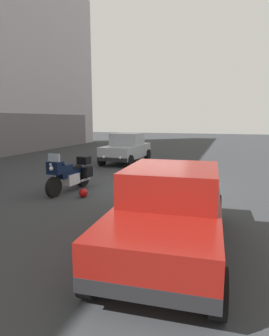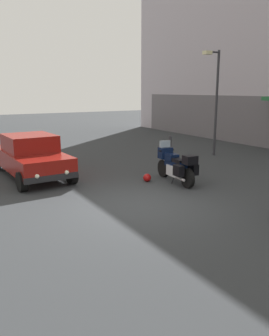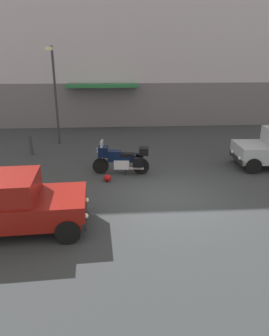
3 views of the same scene
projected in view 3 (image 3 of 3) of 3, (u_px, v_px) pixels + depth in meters
The scene contains 7 objects.
ground_plane at pixel (169, 198), 10.52m from camera, with size 80.00×80.00×0.00m, color #2D3033.
building_facade_rear at pixel (139, 15), 19.79m from camera, with size 36.43×3.40×13.83m.
motorcycle at pixel (122, 159), 12.48m from camera, with size 2.26×0.84×1.36m.
helmet at pixel (107, 178), 11.87m from camera, with size 0.28×0.28×0.28m, color #990C0C.
car_sedan_far at pixel (1, 204), 8.36m from camera, with size 4.65×2.13×1.56m.
streetlamp_curbside at pixel (54, 87), 15.80m from camera, with size 0.28×0.94×4.93m.
bollard_curbside at pixel (31, 144), 14.89m from camera, with size 0.16×0.16×0.99m.
Camera 3 is at (-1.79, -9.45, 4.52)m, focal length 33.75 mm.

